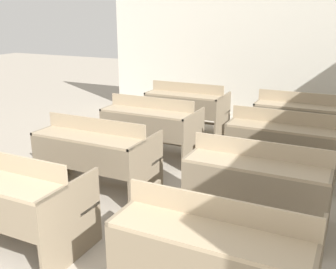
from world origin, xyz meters
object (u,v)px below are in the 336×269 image
Objects in this scene: bench_front_left at (9,197)px; bench_front_right at (215,252)px; bench_third_left at (151,125)px; bench_back_left at (187,106)px; bench_second_right at (258,182)px; bench_back_right at (300,119)px; bench_third_right at (282,142)px; bench_second_left at (96,152)px.

bench_front_right is (1.93, 0.00, 0.00)m from bench_front_left.
bench_back_left is (-0.01, 1.33, 0.00)m from bench_third_left.
bench_front_left and bench_third_left have the same top height.
bench_back_right is (0.02, 2.64, 0.00)m from bench_second_right.
bench_third_right is 1.30m from bench_back_right.
bench_third_right is 1.00× the size of bench_back_right.
bench_third_right is at bearing 90.66° from bench_front_right.
bench_second_left is at bearing -90.47° from bench_back_left.
bench_second_left and bench_second_right have the same top height.
bench_second_left is 1.00× the size of bench_second_right.
bench_front_left is 2.31m from bench_second_right.
bench_front_left is 1.31m from bench_second_left.
bench_second_right is 1.00× the size of bench_third_left.
bench_front_left and bench_second_left have the same top height.
bench_front_left and bench_third_right have the same top height.
bench_front_left is 3.95m from bench_back_left.
bench_second_right is at bearing 34.15° from bench_front_left.
bench_second_left is (-0.00, 1.31, 0.00)m from bench_front_left.
bench_second_right is 1.35m from bench_third_right.
bench_back_left is at bearing 179.66° from bench_back_right.
bench_second_left and bench_back_right have the same top height.
bench_second_right is 1.00× the size of bench_back_right.
bench_third_left is 1.00× the size of bench_back_right.
bench_third_left is (0.03, 2.62, 0.00)m from bench_front_left.
bench_third_left is 1.33m from bench_back_left.
bench_second_right is 3.26m from bench_back_left.
bench_third_right is at bearing 0.67° from bench_third_left.
bench_back_right is (0.00, 3.94, 0.00)m from bench_front_right.
bench_second_right is 2.64m from bench_back_right.
bench_front_right is at bearing -33.99° from bench_second_left.
bench_second_right is at bearing -90.39° from bench_back_right.
bench_front_left and bench_back_left have the same top height.
bench_back_right is at bearing -0.34° from bench_back_left.
bench_second_left is 1.92m from bench_second_right.
bench_back_left is (0.02, 2.65, 0.00)m from bench_second_left.
bench_back_right is (1.92, -0.01, 0.00)m from bench_back_left.
bench_front_right is 1.00× the size of bench_second_right.
bench_back_right is at bearing 88.62° from bench_third_right.
bench_third_left is at bearing -145.35° from bench_back_right.
bench_back_left and bench_back_right have the same top height.
bench_second_left is 1.32m from bench_third_left.
bench_back_left is at bearing 115.85° from bench_front_right.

